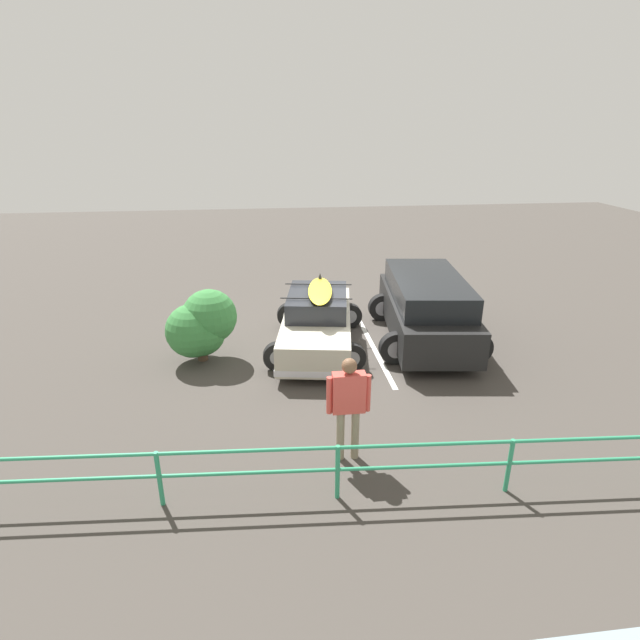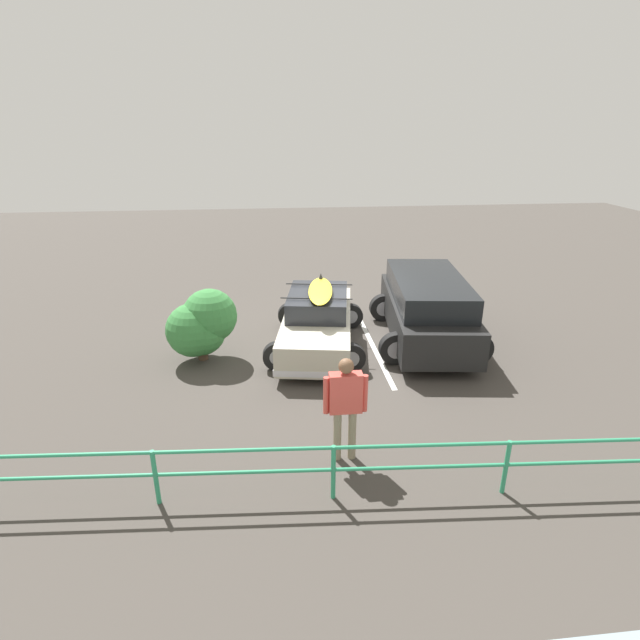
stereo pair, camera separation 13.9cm
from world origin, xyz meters
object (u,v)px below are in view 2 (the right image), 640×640
object	(u,v)px
suv_car	(427,308)
sedan_car	(318,322)
bush_near_left	(201,325)
person_bystander	(345,400)

from	to	relation	value
suv_car	sedan_car	bearing A→B (deg)	1.99
suv_car	bush_near_left	size ratio (longest dim) A/B	2.84
bush_near_left	suv_car	bearing A→B (deg)	-174.13
sedan_car	bush_near_left	world-z (taller)	bush_near_left
person_bystander	bush_near_left	xyz separation A→B (m)	(2.75, -4.07, -0.22)
bush_near_left	sedan_car	bearing A→B (deg)	-170.27
sedan_car	person_bystander	world-z (taller)	person_bystander
sedan_car	bush_near_left	xyz separation A→B (m)	(2.77, 0.47, 0.23)
suv_car	bush_near_left	xyz separation A→B (m)	(5.55, 0.57, 0.01)
person_bystander	bush_near_left	world-z (taller)	person_bystander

